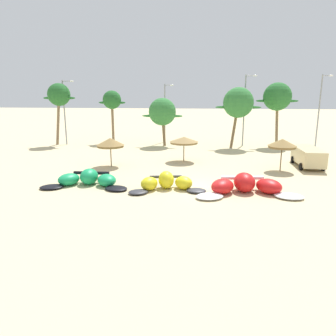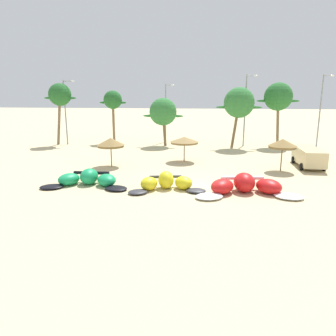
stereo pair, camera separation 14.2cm
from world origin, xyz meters
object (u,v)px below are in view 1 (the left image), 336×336
object	(u,v)px
kite_far_left	(88,179)
kite_left_of_center	(246,186)
kite_left	(166,183)
palm_leftmost	(59,95)
palm_left_of_gap	(162,112)
palm_center_right	(277,97)
parked_van	(308,156)
beach_umbrella_middle	(184,140)
palm_left	(112,101)
lamppost_east	(320,107)
beach_umbrella_near_van	(110,143)
lamppost_west	(65,109)
lamppost_east_center	(245,107)
lamppost_west_center	(166,110)
palm_center_left	(238,103)
beach_umbrella_near_palms	(282,143)

from	to	relation	value
kite_far_left	kite_left_of_center	xyz separation A→B (m)	(12.11, -0.68, 0.06)
kite_left	palm_leftmost	bearing A→B (deg)	130.76
kite_left	palm_left_of_gap	size ratio (longest dim) A/B	0.91
kite_far_left	palm_center_right	distance (m)	28.99
kite_far_left	parked_van	xyz separation A→B (m)	(19.29, 8.93, 0.61)
beach_umbrella_middle	palm_left_of_gap	size ratio (longest dim) A/B	0.47
kite_left_of_center	palm_leftmost	xyz separation A→B (m)	(-22.96, 20.15, 6.27)
beach_umbrella_middle	parked_van	xyz separation A→B (m)	(12.34, -1.04, -1.19)
palm_leftmost	palm_left	size ratio (longest dim) A/B	1.13
kite_left_of_center	palm_center_right	size ratio (longest dim) A/B	0.93
beach_umbrella_middle	palm_left	size ratio (longest dim) A/B	0.40
palm_leftmost	palm_center_right	bearing A→B (deg)	3.63
beach_umbrella_middle	lamppost_east	distance (m)	21.54
beach_umbrella_near_van	palm_leftmost	distance (m)	17.22
lamppost_west	lamppost_east_center	xyz separation A→B (m)	(24.70, 1.43, 0.31)
lamppost_west_center	lamppost_east_center	size ratio (longest dim) A/B	0.88
kite_far_left	palm_leftmost	world-z (taller)	palm_leftmost
kite_left	lamppost_east	xyz separation A→B (m)	(18.19, 22.54, 4.75)
lamppost_west	lamppost_east_center	bearing A→B (deg)	3.32
palm_center_right	palm_left_of_gap	bearing A→B (deg)	-175.31
palm_left	lamppost_west	xyz separation A→B (m)	(-6.00, -2.47, -1.09)
kite_left	palm_left	world-z (taller)	palm_left
kite_left	palm_center_right	size ratio (longest dim) A/B	0.69
palm_left	palm_left_of_gap	size ratio (longest dim) A/B	1.15
kite_left	beach_umbrella_near_van	size ratio (longest dim) A/B	2.08
palm_center_left	lamppost_west	world-z (taller)	lamppost_west
kite_far_left	lamppost_west_center	xyz separation A→B (m)	(3.37, 23.77, 4.20)
lamppost_east_center	parked_van	bearing A→B (deg)	-68.63
beach_umbrella_near_van	beach_umbrella_middle	xyz separation A→B (m)	(7.03, 3.18, -0.11)
beach_umbrella_middle	palm_left_of_gap	distance (m)	10.98
kite_left	beach_umbrella_near_palms	bearing A→B (deg)	35.73
kite_far_left	parked_van	distance (m)	21.27
palm_leftmost	palm_left_of_gap	bearing A→B (deg)	2.48
lamppost_east_center	lamppost_east	size ratio (longest dim) A/B	1.00
palm_center_left	lamppost_west_center	distance (m)	10.94
beach_umbrella_near_palms	lamppost_east	xyz separation A→B (m)	(8.25, 15.39, 2.67)
palm_left_of_gap	lamppost_west_center	bearing A→B (deg)	89.98
palm_leftmost	palm_left	bearing A→B (deg)	22.49
beach_umbrella_middle	palm_leftmost	bearing A→B (deg)	151.91
palm_left_of_gap	palm_center_right	world-z (taller)	palm_center_right
lamppost_west	palm_center_left	bearing A→B (deg)	-0.44
kite_left_of_center	palm_leftmost	world-z (taller)	palm_leftmost
palm_center_right	palm_leftmost	bearing A→B (deg)	-176.37
palm_center_left	lamppost_east_center	size ratio (longest dim) A/B	0.83
beach_umbrella_near_palms	palm_left_of_gap	size ratio (longest dim) A/B	0.46
kite_left	palm_left	size ratio (longest dim) A/B	0.79
beach_umbrella_near_palms	palm_leftmost	xyz separation A→B (m)	(-27.08, 12.74, 4.22)
beach_umbrella_middle	kite_left_of_center	bearing A→B (deg)	-64.15
beach_umbrella_near_palms	palm_left_of_gap	bearing A→B (deg)	133.94
lamppost_east_center	beach_umbrella_middle	bearing A→B (deg)	-123.92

